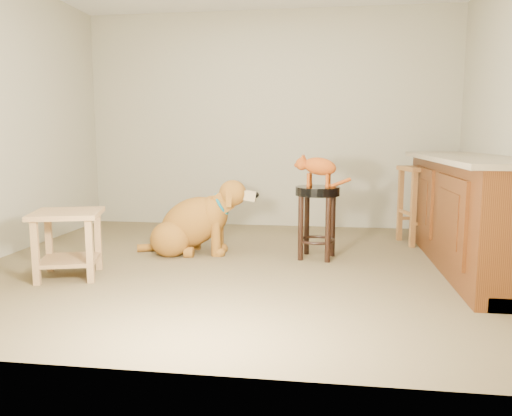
# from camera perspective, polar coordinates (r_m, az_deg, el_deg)

# --- Properties ---
(floor) EXTENTS (4.50, 4.00, 0.01)m
(floor) POSITION_cam_1_polar(r_m,az_deg,el_deg) (4.34, -1.59, -6.58)
(floor) COLOR brown
(floor) RESTS_ON ground
(room_shell) EXTENTS (4.54, 4.04, 2.62)m
(room_shell) POSITION_cam_1_polar(r_m,az_deg,el_deg) (4.24, -1.69, 15.91)
(room_shell) COLOR #A09C81
(room_shell) RESTS_ON ground
(cabinet_run) EXTENTS (0.70, 2.56, 0.94)m
(cabinet_run) POSITION_cam_1_polar(r_m,az_deg,el_deg) (4.66, 23.38, -0.72)
(cabinet_run) COLOR #51280E
(cabinet_run) RESTS_ON ground
(padded_stool) EXTENTS (0.40, 0.40, 0.66)m
(padded_stool) POSITION_cam_1_polar(r_m,az_deg,el_deg) (4.55, 7.02, 0.04)
(padded_stool) COLOR black
(padded_stool) RESTS_ON ground
(wood_stool) EXTENTS (0.52, 0.52, 0.80)m
(wood_stool) POSITION_cam_1_polar(r_m,az_deg,el_deg) (5.43, 18.54, 0.48)
(wood_stool) COLOR brown
(wood_stool) RESTS_ON ground
(side_table) EXTENTS (0.63, 0.63, 0.53)m
(side_table) POSITION_cam_1_polar(r_m,az_deg,el_deg) (4.19, -20.70, -2.78)
(side_table) COLOR #9D7548
(side_table) RESTS_ON ground
(golden_retriever) EXTENTS (1.19, 0.60, 0.75)m
(golden_retriever) POSITION_cam_1_polar(r_m,az_deg,el_deg) (4.77, -7.19, -1.84)
(golden_retriever) COLOR brown
(golden_retriever) RESTS_ON ground
(tabby_kitten) EXTENTS (0.52, 0.20, 0.32)m
(tabby_kitten) POSITION_cam_1_polar(r_m,az_deg,el_deg) (4.51, 6.96, 4.64)
(tabby_kitten) COLOR #8E3B0E
(tabby_kitten) RESTS_ON padded_stool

